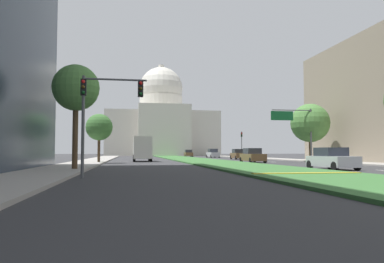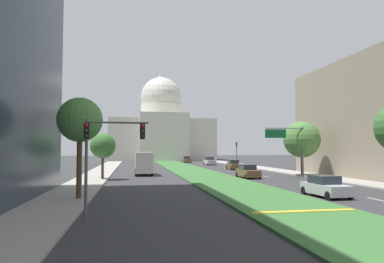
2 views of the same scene
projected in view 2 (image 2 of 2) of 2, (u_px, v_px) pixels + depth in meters
name	position (u px, v px, depth m)	size (l,w,h in m)	color
ground_plane	(186.00, 169.00, 61.86)	(260.00, 260.00, 0.00)	#333335
grass_median	(191.00, 171.00, 56.45)	(6.86, 98.99, 0.14)	#386B33
median_curb_nose	(304.00, 211.00, 19.13)	(6.18, 0.50, 0.04)	gold
lane_dashes_right	(250.00, 173.00, 51.34)	(0.16, 56.93, 0.01)	silver
sidewalk_left	(98.00, 174.00, 48.57)	(4.00, 98.99, 0.15)	#9E9991
sidewalk_right	(287.00, 172.00, 53.51)	(4.00, 98.99, 0.15)	#9E9991
capitol_building	(161.00, 130.00, 115.70)	(33.91, 26.08, 29.05)	beige
traffic_light_near_left	(103.00, 146.00, 17.84)	(3.34, 0.35, 5.20)	#515456
traffic_light_far_right	(237.00, 151.00, 71.04)	(0.28, 0.35, 5.20)	#515456
overhead_guide_sign	(289.00, 141.00, 43.54)	(5.21, 0.20, 6.50)	#515456
street_tree_left_near	(80.00, 121.00, 24.55)	(3.22, 3.22, 7.37)	#4C3823
street_tree_left_mid	(103.00, 146.00, 40.39)	(3.00, 3.00, 5.55)	#4C3823
street_tree_right_mid	(302.00, 140.00, 45.85)	(4.88, 4.88, 7.37)	#4C3823
sedan_lead_stopped	(325.00, 187.00, 26.05)	(2.14, 4.24, 1.62)	#BCBCC1
sedan_midblock	(248.00, 172.00, 42.95)	(1.97, 4.66, 1.71)	brown
sedan_distant	(233.00, 165.00, 60.65)	(1.89, 4.17, 1.72)	brown
sedan_far_horizon	(210.00, 161.00, 77.42)	(2.12, 4.55, 1.86)	#BCBCC1
sedan_very_far	(187.00, 160.00, 90.49)	(2.07, 4.49, 1.72)	brown
box_truck_delivery	(144.00, 163.00, 47.49)	(2.40, 6.40, 3.20)	silver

